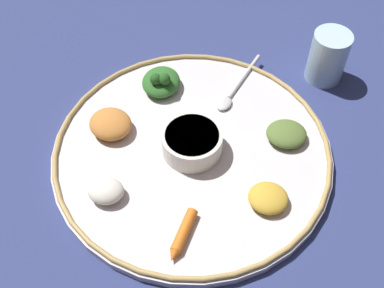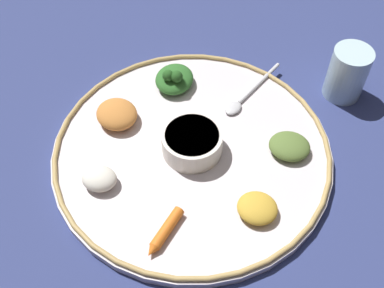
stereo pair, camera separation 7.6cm
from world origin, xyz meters
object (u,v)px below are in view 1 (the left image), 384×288
Objects in this scene: spoon at (233,91)px; greens_pile at (161,82)px; carrot_near_spoon at (183,234)px; drinking_glass at (327,60)px; center_bowl at (192,142)px.

spoon is 0.13m from greens_pile.
spoon is 1.91× the size of carrot_near_spoon.
drinking_glass is (-0.19, -0.23, 0.01)m from greens_pile.
center_bowl is at bearing 78.09° from drinking_glass.
center_bowl is at bearing 101.13° from spoon.
spoon is 1.64× the size of drinking_glass.
greens_pile is 1.18× the size of carrot_near_spoon.
carrot_near_spoon is at bearing 126.18° from center_bowl.
spoon is at bearing -66.00° from carrot_near_spoon.
greens_pile is 0.29m from carrot_near_spoon.
greens_pile is 1.02× the size of drinking_glass.
drinking_glass reaches higher than spoon.
drinking_glass reaches higher than carrot_near_spoon.
center_bowl is 0.61× the size of spoon.
center_bowl is 0.15m from greens_pile.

